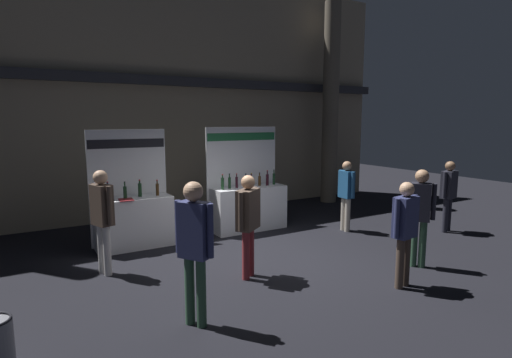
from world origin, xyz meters
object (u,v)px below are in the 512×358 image
(visitor_2, at_px, (449,190))
(visitor_5, at_px, (346,190))
(exhibitor_booth_0, at_px, (133,217))
(visitor_0, at_px, (405,225))
(visitor_3, at_px, (102,213))
(visitor_7, at_px, (420,210))
(exhibitor_booth_1, at_px, (248,204))
(visitor_1, at_px, (248,216))
(visitor_4, at_px, (194,241))

(visitor_2, bearing_deg, visitor_5, 135.93)
(exhibitor_booth_0, bearing_deg, visitor_0, -53.49)
(exhibitor_booth_0, height_order, visitor_3, exhibitor_booth_0)
(visitor_3, xyz_separation_m, visitor_7, (4.85, -2.44, -0.03))
(exhibitor_booth_0, distance_m, exhibitor_booth_1, 2.68)
(visitor_0, xyz_separation_m, visitor_1, (-1.88, 1.55, 0.05))
(visitor_1, bearing_deg, visitor_5, -15.15)
(visitor_1, xyz_separation_m, visitor_7, (2.84, -1.09, -0.01))
(visitor_3, height_order, visitor_5, visitor_3)
(visitor_3, distance_m, visitor_4, 2.48)
(visitor_0, height_order, visitor_5, visitor_0)
(visitor_1, height_order, visitor_7, visitor_7)
(visitor_3, bearing_deg, exhibitor_booth_0, 127.65)
(visitor_2, bearing_deg, visitor_7, -167.05)
(visitor_0, bearing_deg, visitor_1, 131.62)
(exhibitor_booth_1, bearing_deg, visitor_0, -84.26)
(visitor_1, bearing_deg, visitor_2, -35.83)
(visitor_0, height_order, visitor_3, visitor_3)
(visitor_5, bearing_deg, visitor_2, -117.95)
(visitor_0, height_order, visitor_7, visitor_7)
(exhibitor_booth_0, relative_size, visitor_5, 1.45)
(visitor_2, height_order, visitor_3, visitor_3)
(visitor_1, xyz_separation_m, visitor_3, (-2.02, 1.35, 0.02))
(visitor_0, distance_m, visitor_1, 2.44)
(exhibitor_booth_1, relative_size, visitor_5, 1.47)
(visitor_2, distance_m, visitor_3, 7.48)
(visitor_2, xyz_separation_m, visitor_4, (-6.70, -1.12, 0.12))
(exhibitor_booth_1, distance_m, visitor_1, 3.02)
(visitor_1, height_order, visitor_3, visitor_3)
(exhibitor_booth_0, xyz_separation_m, visitor_7, (4.05, -3.72, 0.41))
(exhibitor_booth_0, bearing_deg, visitor_1, -65.25)
(visitor_3, xyz_separation_m, visitor_4, (0.67, -2.39, 0.04))
(exhibitor_booth_0, distance_m, visitor_5, 4.78)
(visitor_2, xyz_separation_m, visitor_5, (-1.99, 1.25, -0.02))
(visitor_2, relative_size, visitor_3, 0.93)
(exhibitor_booth_1, xyz_separation_m, visitor_1, (-1.47, -2.61, 0.42))
(visitor_0, bearing_deg, visitor_4, 162.03)
(exhibitor_booth_1, bearing_deg, visitor_7, -69.70)
(exhibitor_booth_0, relative_size, visitor_3, 1.35)
(visitor_7, bearing_deg, exhibitor_booth_1, 163.49)
(exhibitor_booth_1, height_order, visitor_3, exhibitor_booth_1)
(visitor_5, bearing_deg, visitor_0, 156.93)
(visitor_0, distance_m, visitor_3, 4.87)
(visitor_0, bearing_deg, visitor_3, 134.42)
(exhibitor_booth_1, relative_size, visitor_3, 1.37)
(exhibitor_booth_1, xyz_separation_m, visitor_3, (-3.48, -1.26, 0.44))
(visitor_1, distance_m, visitor_5, 3.62)
(visitor_3, bearing_deg, visitor_7, 43.07)
(visitor_1, distance_m, visitor_3, 2.43)
(visitor_3, height_order, visitor_4, visitor_4)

